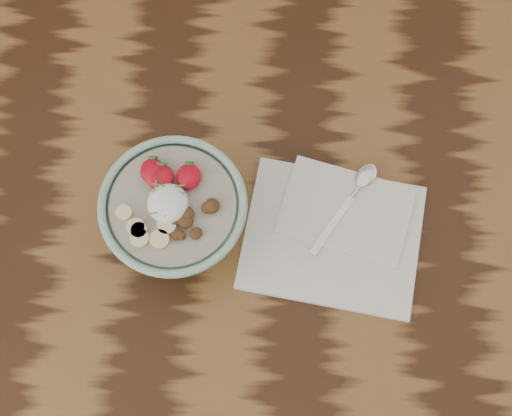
{
  "coord_description": "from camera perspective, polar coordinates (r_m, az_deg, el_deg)",
  "views": [
    {
      "loc": [
        -5.37,
        -33.17,
        174.67
      ],
      "look_at": [
        -6.43,
        -4.08,
        86.7
      ],
      "focal_mm": 50.0,
      "sensor_mm": 36.0,
      "label": 1
    }
  ],
  "objects": [
    {
      "name": "napkin",
      "position": [
        1.04,
        6.34,
        -1.89
      ],
      "size": [
        27.87,
        24.19,
        1.54
      ],
      "rotation": [
        0.0,
        0.0,
        -0.16
      ],
      "color": "silver",
      "rests_on": "table"
    },
    {
      "name": "spoon",
      "position": [
        1.05,
        8.14,
        1.61
      ],
      "size": [
        10.47,
        14.94,
        0.87
      ],
      "rotation": [
        0.0,
        0.0,
        -0.57
      ],
      "color": "silver",
      "rests_on": "napkin"
    },
    {
      "name": "breakfast_bowl",
      "position": [
        0.98,
        -6.46,
        -0.46
      ],
      "size": [
        19.85,
        19.85,
        13.25
      ],
      "rotation": [
        0.0,
        0.0,
        -0.3
      ],
      "color": "#89B8A1",
      "rests_on": "table"
    },
    {
      "name": "table",
      "position": [
        1.14,
        3.3,
        -1.48
      ],
      "size": [
        160.0,
        90.0,
        75.0
      ],
      "color": "black",
      "rests_on": "ground"
    }
  ]
}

